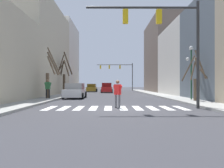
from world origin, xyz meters
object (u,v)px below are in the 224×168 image
(car_driving_toward_lane, at_px, (107,88))
(street_tree_right_far, at_px, (64,75))
(traffic_signal_near, at_px, (166,30))
(street_tree_left_near, at_px, (196,77))
(street_lamp_right_corner, at_px, (191,62))
(street_tree_right_mid, at_px, (49,77))
(traffic_signal_far, at_px, (119,70))
(car_parked_right_far, at_px, (75,91))
(pedestrian_crossing_street, at_px, (48,87))
(pedestrian_waiting_at_curb, at_px, (118,91))
(car_parked_left_near, at_px, (92,88))

(car_driving_toward_lane, bearing_deg, street_tree_right_far, -31.01)
(traffic_signal_near, bearing_deg, street_tree_left_near, 51.52)
(traffic_signal_near, xyz_separation_m, street_lamp_right_corner, (3.71, 5.83, -1.29))
(street_tree_right_mid, bearing_deg, traffic_signal_far, 75.32)
(traffic_signal_near, distance_m, car_parked_right_far, 12.92)
(street_lamp_right_corner, distance_m, car_parked_right_far, 11.92)
(traffic_signal_far, height_order, street_tree_right_mid, traffic_signal_far)
(traffic_signal_far, height_order, pedestrian_crossing_street, traffic_signal_far)
(traffic_signal_far, bearing_deg, car_parked_right_far, -101.50)
(pedestrian_crossing_street, xyz_separation_m, street_tree_left_near, (12.95, -3.15, 0.82))
(street_lamp_right_corner, height_order, pedestrian_waiting_at_curb, street_lamp_right_corner)
(car_parked_right_far, relative_size, car_driving_toward_lane, 1.02)
(traffic_signal_near, xyz_separation_m, car_parked_left_near, (-7.13, 31.32, -3.97))
(car_parked_right_far, bearing_deg, car_parked_left_near, 0.02)
(street_tree_right_far, bearing_deg, pedestrian_crossing_street, -87.48)
(street_lamp_right_corner, relative_size, street_tree_right_far, 0.80)
(car_parked_left_near, bearing_deg, street_tree_right_mid, 174.63)
(traffic_signal_near, height_order, pedestrian_waiting_at_curb, traffic_signal_near)
(street_lamp_right_corner, bearing_deg, street_tree_right_far, 140.67)
(street_tree_left_near, bearing_deg, pedestrian_crossing_street, 166.32)
(street_lamp_right_corner, distance_m, car_driving_toward_lane, 22.13)
(pedestrian_crossing_street, bearing_deg, traffic_signal_near, 158.55)
(car_parked_left_near, relative_size, pedestrian_waiting_at_curb, 2.80)
(pedestrian_crossing_street, distance_m, street_tree_right_mid, 1.05)
(car_parked_right_far, distance_m, pedestrian_waiting_at_curb, 10.52)
(pedestrian_waiting_at_curb, distance_m, street_tree_left_near, 7.80)
(car_driving_toward_lane, bearing_deg, street_lamp_right_corner, 20.56)
(traffic_signal_near, distance_m, street_lamp_right_corner, 7.03)
(traffic_signal_far, height_order, car_parked_right_far, traffic_signal_far)
(street_tree_left_near, bearing_deg, traffic_signal_near, -128.48)
(pedestrian_crossing_street, bearing_deg, pedestrian_waiting_at_curb, 149.30)
(pedestrian_crossing_street, distance_m, street_tree_right_far, 9.31)
(pedestrian_crossing_street, height_order, street_tree_left_near, street_tree_left_near)
(car_driving_toward_lane, bearing_deg, car_parked_right_far, -10.77)
(street_tree_right_mid, xyz_separation_m, street_tree_left_near, (12.91, -3.60, -0.13))
(street_tree_left_near, bearing_deg, car_parked_right_far, 152.90)
(street_lamp_right_corner, bearing_deg, car_parked_right_far, 158.85)
(street_tree_right_mid, bearing_deg, street_tree_left_near, -15.59)
(car_driving_toward_lane, relative_size, street_tree_right_far, 0.76)
(street_tree_right_mid, bearing_deg, street_lamp_right_corner, -10.04)
(car_parked_right_far, distance_m, pedestrian_crossing_street, 3.26)
(car_driving_toward_lane, bearing_deg, street_tree_left_near, 19.18)
(car_parked_right_far, relative_size, street_tree_right_far, 0.77)
(traffic_signal_far, distance_m, pedestrian_waiting_at_curb, 38.83)
(pedestrian_waiting_at_curb, bearing_deg, pedestrian_crossing_street, 175.63)
(traffic_signal_far, xyz_separation_m, car_parked_left_near, (-5.90, -7.65, -4.23))
(pedestrian_crossing_street, xyz_separation_m, street_tree_right_far, (-0.40, 9.17, 1.55))
(car_parked_left_near, height_order, pedestrian_crossing_street, pedestrian_crossing_street)
(pedestrian_crossing_street, distance_m, pedestrian_waiting_at_curb, 9.73)
(car_driving_toward_lane, distance_m, pedestrian_crossing_street, 19.47)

